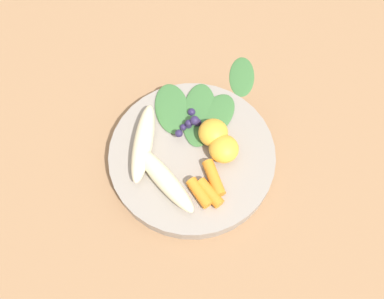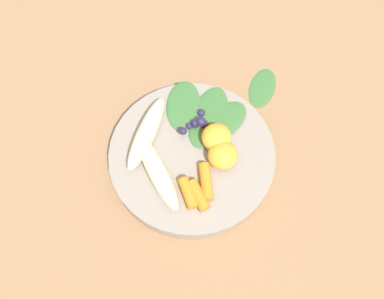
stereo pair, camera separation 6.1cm
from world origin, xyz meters
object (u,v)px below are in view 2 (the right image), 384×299
Objects in this scene: banana_peeled_right at (147,133)px; orange_segment_near at (216,137)px; bowl at (192,156)px; kale_leaf_stray at (263,87)px; banana_peeled_left at (159,174)px.

orange_segment_near is at bearing 104.56° from banana_peeled_right.
bowl is 0.19m from kale_leaf_stray.
bowl is 1.94× the size of banana_peeled_left.
bowl is at bearing 168.03° from orange_segment_near.
bowl is 0.08m from banana_peeled_right.
kale_leaf_stray is at bearing 11.59° from bowl.
banana_peeled_left is 0.07m from banana_peeled_right.
bowl is 1.94× the size of banana_peeled_right.
banana_peeled_left reaches higher than kale_leaf_stray.
kale_leaf_stray is (0.22, -0.03, -0.04)m from banana_peeled_right.
banana_peeled_right is (0.02, 0.07, 0.00)m from banana_peeled_left.
banana_peeled_right is at bearing 138.51° from orange_segment_near.
orange_segment_near reaches higher than bowl.
orange_segment_near reaches higher than banana_peeled_right.
banana_peeled_left is at bearing 154.71° from kale_leaf_stray.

